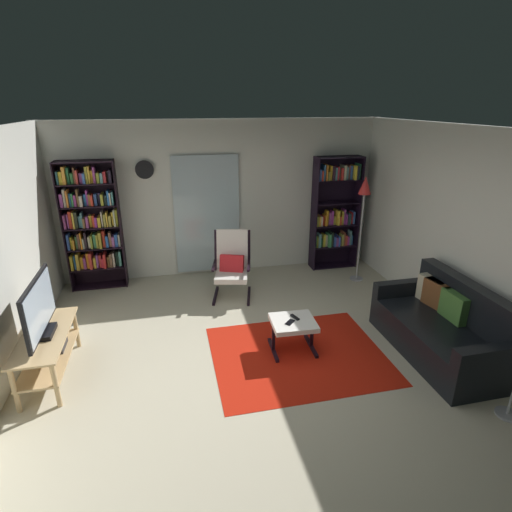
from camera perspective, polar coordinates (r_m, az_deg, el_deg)
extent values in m
plane|color=beige|center=(4.89, 0.55, -14.89)|extent=(7.02, 7.02, 0.00)
cube|color=silver|center=(7.00, -4.91, 7.94)|extent=(5.60, 0.06, 2.60)
cube|color=silver|center=(5.52, 29.06, 1.76)|extent=(0.06, 6.00, 2.60)
cube|color=silver|center=(6.97, -6.86, 5.69)|extent=(1.10, 0.01, 2.00)
cube|color=red|center=(5.07, 5.90, -13.55)|extent=(2.04, 1.67, 0.01)
cube|color=tan|center=(4.98, -27.48, -9.80)|extent=(0.47, 1.19, 0.02)
cube|color=tan|center=(5.12, -26.96, -12.50)|extent=(0.43, 1.13, 0.02)
cylinder|color=tan|center=(4.63, -26.22, -15.92)|extent=(0.05, 0.05, 0.50)
cylinder|color=tan|center=(5.52, -23.87, -9.27)|extent=(0.05, 0.05, 0.50)
cylinder|color=tan|center=(4.73, -30.71, -15.91)|extent=(0.05, 0.05, 0.50)
cylinder|color=tan|center=(5.61, -27.60, -9.42)|extent=(0.05, 0.05, 0.50)
cube|color=#28282D|center=(5.21, -26.69, -11.21)|extent=(0.28, 0.28, 0.07)
cube|color=black|center=(4.96, -27.55, -9.44)|extent=(0.20, 0.32, 0.05)
cube|color=black|center=(4.83, -28.17, -6.21)|extent=(0.04, 0.98, 0.58)
cube|color=silver|center=(4.82, -27.93, -6.20)|extent=(0.01, 0.92, 0.52)
cube|color=black|center=(6.95, -25.28, 3.50)|extent=(0.02, 0.30, 2.04)
cube|color=black|center=(6.81, -18.43, 4.12)|extent=(0.02, 0.30, 2.04)
cube|color=black|center=(7.00, -21.73, 4.14)|extent=(0.85, 0.02, 2.04)
cube|color=black|center=(7.20, -20.82, -3.82)|extent=(0.82, 0.28, 0.02)
cube|color=black|center=(7.08, -21.16, -1.44)|extent=(0.82, 0.28, 0.02)
cube|color=black|center=(6.97, -21.52, 1.15)|extent=(0.82, 0.28, 0.02)
cube|color=black|center=(6.87, -21.89, 3.81)|extent=(0.82, 0.28, 0.02)
cube|color=black|center=(6.78, -22.27, 6.55)|extent=(0.82, 0.28, 0.02)
cube|color=black|center=(6.72, -22.67, 9.35)|extent=(0.82, 0.28, 0.02)
cube|color=black|center=(6.67, -23.06, 12.06)|extent=(0.82, 0.28, 0.02)
cube|color=gold|center=(7.09, -24.31, -0.77)|extent=(0.03, 0.19, 0.24)
cube|color=#2662B5|center=(7.10, -23.94, -0.71)|extent=(0.02, 0.16, 0.23)
cube|color=gold|center=(7.08, -23.59, -0.56)|extent=(0.04, 0.23, 0.26)
cube|color=orange|center=(7.10, -23.10, -0.72)|extent=(0.04, 0.16, 0.20)
cube|color=#963C8C|center=(7.08, -22.76, -0.78)|extent=(0.04, 0.18, 0.19)
cube|color=orange|center=(7.06, -22.42, -0.50)|extent=(0.04, 0.14, 0.25)
cube|color=red|center=(7.04, -22.06, -0.48)|extent=(0.04, 0.23, 0.26)
cube|color=gold|center=(7.04, -21.60, -0.78)|extent=(0.04, 0.14, 0.17)
cube|color=#8E4799|center=(7.04, -21.27, -0.57)|extent=(0.03, 0.15, 0.21)
cube|color=red|center=(7.03, -20.92, -0.56)|extent=(0.04, 0.14, 0.21)
cube|color=red|center=(7.05, -20.58, -0.70)|extent=(0.03, 0.21, 0.15)
cube|color=red|center=(7.00, -20.35, -0.46)|extent=(0.04, 0.23, 0.24)
cube|color=brown|center=(7.02, -19.90, -0.61)|extent=(0.04, 0.18, 0.17)
cube|color=brown|center=(7.00, -19.60, -0.47)|extent=(0.04, 0.17, 0.22)
cube|color=#C8B19C|center=(7.02, -19.23, -0.31)|extent=(0.03, 0.22, 0.23)
cube|color=black|center=(7.01, -18.85, -0.28)|extent=(0.03, 0.12, 0.23)
cube|color=#549E8F|center=(6.99, -18.48, -0.18)|extent=(0.04, 0.15, 0.25)
cube|color=#395DB3|center=(6.98, -24.73, 1.88)|extent=(0.03, 0.17, 0.25)
cube|color=gold|center=(7.01, -24.37, 1.74)|extent=(0.03, 0.15, 0.19)
cube|color=orange|center=(6.98, -24.10, 1.57)|extent=(0.03, 0.19, 0.16)
cube|color=#437949|center=(6.98, -23.79, 1.81)|extent=(0.03, 0.11, 0.20)
cube|color=brown|center=(6.98, -23.49, 2.02)|extent=(0.03, 0.18, 0.24)
cube|color=orange|center=(6.96, -23.21, 2.10)|extent=(0.02, 0.20, 0.26)
cube|color=beige|center=(6.97, -22.94, 1.75)|extent=(0.03, 0.17, 0.17)
cube|color=black|center=(6.95, -22.67, 2.16)|extent=(0.03, 0.19, 0.26)
cube|color=beige|center=(6.96, -22.27, 1.89)|extent=(0.03, 0.15, 0.18)
cube|color=#959B35|center=(6.95, -21.96, 2.03)|extent=(0.03, 0.23, 0.21)
cube|color=#35784E|center=(6.93, -21.59, 2.08)|extent=(0.04, 0.16, 0.22)
cube|color=olive|center=(6.94, -21.26, 2.12)|extent=(0.03, 0.23, 0.22)
cube|color=#A28E2B|center=(6.89, -20.92, 2.22)|extent=(0.04, 0.22, 0.26)
cube|color=red|center=(6.90, -20.51, 2.33)|extent=(0.04, 0.13, 0.27)
cube|color=#2860B5|center=(6.89, -20.10, 2.00)|extent=(0.04, 0.14, 0.18)
cube|color=brown|center=(6.88, -19.73, 2.26)|extent=(0.04, 0.12, 0.24)
cube|color=#8B4889|center=(6.89, -19.31, 2.02)|extent=(0.04, 0.17, 0.17)
cube|color=#2954A9|center=(6.89, -18.95, 2.21)|extent=(0.04, 0.18, 0.20)
cube|color=beige|center=(6.89, -18.56, 2.27)|extent=(0.03, 0.21, 0.20)
cube|color=#9F4283|center=(6.90, -25.12, 4.45)|extent=(0.03, 0.20, 0.22)
cube|color=#924296|center=(6.90, -24.78, 4.50)|extent=(0.02, 0.14, 0.22)
cube|color=red|center=(6.89, -24.48, 4.72)|extent=(0.04, 0.16, 0.27)
cube|color=gold|center=(6.89, -24.08, 4.71)|extent=(0.03, 0.24, 0.25)
cube|color=#272A1D|center=(6.87, -23.81, 4.71)|extent=(0.04, 0.18, 0.25)
cube|color=#5997A5|center=(6.88, -23.41, 4.48)|extent=(0.04, 0.11, 0.18)
cube|color=teal|center=(6.86, -23.16, 4.71)|extent=(0.02, 0.14, 0.23)
cube|color=brown|center=(6.88, -22.85, 4.45)|extent=(0.03, 0.24, 0.16)
cube|color=#934285|center=(6.87, -22.47, 4.56)|extent=(0.04, 0.24, 0.17)
cube|color=gold|center=(6.85, -22.13, 4.60)|extent=(0.04, 0.11, 0.18)
cube|color=red|center=(6.82, -21.77, 4.61)|extent=(0.03, 0.15, 0.19)
cube|color=purple|center=(6.83, -21.44, 4.53)|extent=(0.03, 0.19, 0.15)
cube|color=gold|center=(6.83, -21.04, 4.59)|extent=(0.04, 0.22, 0.16)
cube|color=beige|center=(6.80, -20.72, 4.92)|extent=(0.02, 0.16, 0.24)
cube|color=#A1983D|center=(6.81, -20.37, 4.83)|extent=(0.03, 0.21, 0.20)
cube|color=gold|center=(6.79, -20.12, 4.95)|extent=(0.02, 0.18, 0.23)
cube|color=#A08F39|center=(6.79, -19.74, 4.74)|extent=(0.04, 0.19, 0.17)
cube|color=gold|center=(6.80, -19.41, 5.03)|extent=(0.03, 0.16, 0.22)
cube|color=beige|center=(6.78, -19.16, 5.20)|extent=(0.02, 0.22, 0.27)
cube|color=olive|center=(6.77, -18.91, 5.20)|extent=(0.03, 0.19, 0.26)
cube|color=#9C4091|center=(6.82, -25.51, 7.09)|extent=(0.04, 0.19, 0.20)
cube|color=beige|center=(6.82, -25.16, 7.42)|extent=(0.03, 0.18, 0.27)
cube|color=orange|center=(6.80, -24.84, 7.36)|extent=(0.03, 0.20, 0.25)
cube|color=#2964A0|center=(6.80, -24.57, 7.18)|extent=(0.02, 0.11, 0.20)
cube|color=#35894F|center=(6.81, -24.25, 7.24)|extent=(0.03, 0.17, 0.20)
cube|color=#9B3684|center=(6.81, -23.94, 7.17)|extent=(0.04, 0.15, 0.17)
cube|color=brown|center=(6.77, -23.66, 7.53)|extent=(0.03, 0.13, 0.26)
cube|color=#BDB0A1|center=(6.77, -23.22, 7.19)|extent=(0.04, 0.22, 0.17)
cube|color=#2662AE|center=(6.77, -22.78, 7.29)|extent=(0.04, 0.11, 0.18)
cube|color=#9F3597|center=(6.76, -22.54, 7.57)|extent=(0.02, 0.12, 0.24)
cube|color=brown|center=(6.77, -22.21, 7.40)|extent=(0.03, 0.21, 0.18)
cube|color=red|center=(6.74, -21.96, 7.30)|extent=(0.03, 0.17, 0.17)
cube|color=#3B62B3|center=(6.75, -21.53, 7.39)|extent=(0.04, 0.12, 0.17)
cube|color=#1F1934|center=(6.75, -21.05, 7.53)|extent=(0.04, 0.10, 0.18)
cube|color=#9C9B2E|center=(6.73, -20.69, 7.50)|extent=(0.04, 0.22, 0.18)
cube|color=black|center=(6.74, -20.23, 7.49)|extent=(0.04, 0.22, 0.15)
cube|color=#2868B8|center=(6.71, -19.95, 7.75)|extent=(0.03, 0.21, 0.22)
cube|color=#C1B39B|center=(6.70, -19.69, 7.66)|extent=(0.02, 0.21, 0.19)
cube|color=teal|center=(6.71, -19.43, 7.72)|extent=(0.03, 0.19, 0.20)
cube|color=teal|center=(6.76, -26.03, 9.81)|extent=(0.03, 0.12, 0.19)
cube|color=gold|center=(6.76, -25.61, 9.86)|extent=(0.04, 0.16, 0.19)
cube|color=orange|center=(6.74, -25.23, 10.20)|extent=(0.04, 0.19, 0.26)
cube|color=#2F814D|center=(6.75, -24.80, 10.20)|extent=(0.03, 0.13, 0.24)
cube|color=#357D3B|center=(6.75, -24.35, 9.90)|extent=(0.04, 0.11, 0.16)
cube|color=brown|center=(6.72, -24.05, 10.28)|extent=(0.02, 0.13, 0.24)
cube|color=#CE3F35|center=(6.73, -23.73, 10.17)|extent=(0.03, 0.21, 0.20)
cube|color=#9D448C|center=(6.73, -23.26, 10.03)|extent=(0.04, 0.15, 0.16)
cube|color=#3962AF|center=(6.70, -22.89, 10.05)|extent=(0.04, 0.19, 0.16)
cube|color=#AA9B33|center=(6.68, -22.63, 10.46)|extent=(0.03, 0.14, 0.25)
cube|color=gold|center=(6.68, -22.30, 10.53)|extent=(0.03, 0.17, 0.25)
cube|color=gold|center=(6.70, -21.97, 10.32)|extent=(0.03, 0.15, 0.19)
cube|color=#9E3F87|center=(6.67, -21.69, 10.53)|extent=(0.03, 0.16, 0.24)
cube|color=#949F32|center=(6.69, -21.19, 10.25)|extent=(0.04, 0.21, 0.15)
cube|color=#588D92|center=(6.67, -20.75, 10.28)|extent=(0.04, 0.24, 0.15)
cube|color=red|center=(6.66, -20.39, 10.36)|extent=(0.04, 0.19, 0.17)
cube|color=black|center=(6.67, -20.07, 10.43)|extent=(0.02, 0.10, 0.17)
cube|color=black|center=(6.64, -19.74, 10.52)|extent=(0.04, 0.18, 0.19)
cube|color=black|center=(7.21, 8.12, 5.69)|extent=(0.02, 0.30, 1.99)
cube|color=black|center=(7.53, 13.90, 5.93)|extent=(0.02, 0.30, 1.99)
cube|color=black|center=(7.48, 10.64, 6.10)|extent=(0.82, 0.02, 1.99)
cube|color=black|center=(7.66, 10.57, -1.26)|extent=(0.79, 0.28, 0.02)
cube|color=black|center=(7.53, 10.76, 1.44)|extent=(0.79, 0.28, 0.02)
cube|color=black|center=(7.41, 10.97, 4.34)|extent=(0.79, 0.28, 0.02)
cube|color=black|center=(7.31, 11.18, 7.33)|extent=(0.79, 0.28, 0.02)
cube|color=black|center=(7.23, 11.40, 10.39)|extent=(0.79, 0.28, 0.02)
cube|color=black|center=(7.17, 11.62, 13.39)|extent=(0.79, 0.28, 0.02)
cube|color=#357C43|center=(7.35, 8.25, 2.10)|extent=(0.03, 0.11, 0.23)
cube|color=#959E2D|center=(7.38, 8.43, 2.08)|extent=(0.02, 0.17, 0.20)
cube|color=#5D9293|center=(7.37, 8.76, 2.23)|extent=(0.04, 0.16, 0.25)
cube|color=#2F7B50|center=(7.42, 9.04, 1.92)|extent=(0.03, 0.11, 0.15)
cube|color=gold|center=(7.43, 9.38, 2.25)|extent=(0.04, 0.14, 0.23)
cube|color=beige|center=(7.45, 9.70, 2.18)|extent=(0.04, 0.11, 0.20)
cube|color=#3A8F50|center=(7.44, 10.08, 2.27)|extent=(0.04, 0.21, 0.24)
cube|color=black|center=(7.48, 10.37, 2.46)|extent=(0.04, 0.21, 0.26)
cube|color=#3357B4|center=(7.50, 10.73, 2.18)|extent=(0.04, 0.21, 0.19)
cube|color=#8D4583|center=(7.51, 11.11, 2.07)|extent=(0.04, 0.15, 0.16)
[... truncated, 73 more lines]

